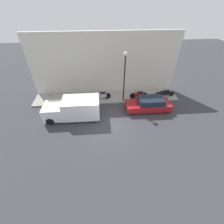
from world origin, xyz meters
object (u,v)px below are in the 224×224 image
Objects in this scene: motorcycle_black at (165,93)px; motorcycle_red at (139,95)px; delivery_van at (73,108)px; scooter_silver at (102,95)px; parked_car at (149,104)px; motorcycle_blue at (73,98)px; streetlamp at (125,69)px; cafe_chair at (48,92)px.

motorcycle_black is 2.98m from motorcycle_red.
scooter_silver is (2.68, -2.63, -0.40)m from delivery_van.
parked_car is 2.26× the size of motorcycle_red.
motorcycle_black is 1.12× the size of motorcycle_blue.
delivery_van is 5.94m from streetlamp.
streetlamp is (-0.36, 1.74, 3.09)m from motorcycle_red.
motorcycle_blue is 0.37× the size of streetlamp.
delivery_van is 4.98m from cafe_chair.
delivery_van reaches higher than motorcycle_red.
streetlamp is (1.49, 2.29, 3.04)m from parked_car.
parked_car is 1.93m from motorcycle_red.
motorcycle_red is 1.03× the size of motorcycle_blue.
scooter_silver is at bearing 86.41° from motorcycle_red.
motorcycle_black is at bearing -88.65° from motorcycle_blue.
motorcycle_blue reaches higher than motorcycle_black.
delivery_van is 7.05m from motorcycle_red.
cafe_chair is at bearing 78.18° from streetlamp.
delivery_van is 2.44m from motorcycle_blue.
parked_car reaches higher than motorcycle_black.
scooter_silver is 6.95m from motorcycle_black.
motorcycle_blue is (-0.23, 9.91, 0.07)m from motorcycle_black.
parked_car is 2.07× the size of motorcycle_black.
streetlamp reaches higher than delivery_van.
delivery_van is at bearing 105.33° from motorcycle_black.
delivery_van reaches higher than cafe_chair.
parked_car is at bearing -163.28° from motorcycle_red.
scooter_silver is 5.97m from cafe_chair.
parked_car is 7.70m from motorcycle_blue.
scooter_silver reaches higher than motorcycle_black.
streetlamp reaches higher than cafe_chair.
motorcycle_red is at bearing -93.59° from scooter_silver.
delivery_van is 2.54× the size of scooter_silver.
cafe_chair reaches higher than motorcycle_black.
cafe_chair is (1.34, 9.84, 0.04)m from motorcycle_red.
scooter_silver is at bearing 89.52° from motorcycle_black.
parked_car reaches higher than scooter_silver.
motorcycle_red reaches higher than motorcycle_black.
parked_car is 4.09m from streetlamp.
parked_car is 0.85× the size of streetlamp.
motorcycle_black is 2.50× the size of cafe_chair.
motorcycle_blue is 2.23× the size of cafe_chair.
motorcycle_red is 6.94m from motorcycle_blue.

